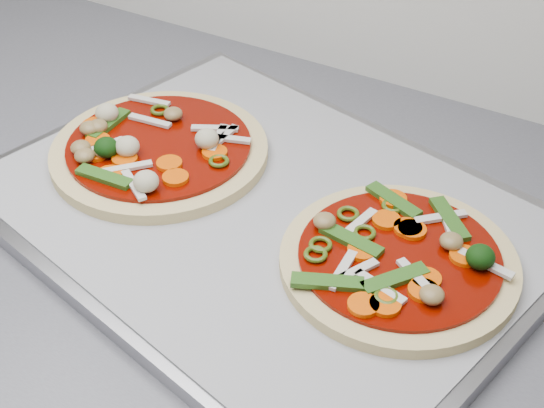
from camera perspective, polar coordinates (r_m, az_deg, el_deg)
The scene contains 5 objects.
countertop at distance 0.82m, azimuth -11.65°, elevation 1.85°, with size 3.60×0.60×0.04m, color #5C5B63.
baking_tray at distance 0.71m, azimuth -0.74°, elevation -0.82°, with size 0.51×0.38×0.02m, color gray.
parchment at distance 0.70m, azimuth -0.75°, elevation -0.24°, with size 0.49×0.35×0.00m, color #95959A.
pizza_left at distance 0.77m, azimuth -8.78°, elevation 4.11°, with size 0.23×0.23×0.04m.
pizza_right at distance 0.64m, azimuth 9.55°, elevation -4.12°, with size 0.28×0.28×0.03m.
Camera 1 is at (0.46, 0.83, 1.36)m, focal length 50.00 mm.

